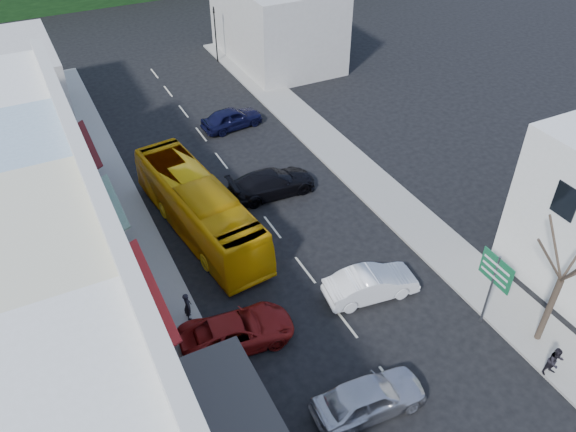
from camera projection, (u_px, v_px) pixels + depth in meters
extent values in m
plane|color=black|center=(345.00, 322.00, 26.63)|extent=(120.00, 120.00, 0.00)
cube|color=gray|center=(134.00, 244.00, 30.96)|extent=(3.00, 52.00, 0.15)
cube|color=gray|center=(363.00, 176.00, 36.30)|extent=(3.00, 52.00, 0.15)
cube|color=beige|center=(37.00, 311.00, 21.84)|extent=(7.00, 8.00, 8.00)
cube|color=red|center=(144.00, 293.00, 23.88)|extent=(1.30, 6.80, 0.08)
cube|color=#8DA9BC|center=(17.00, 213.00, 26.77)|extent=(7.00, 6.00, 8.00)
cube|color=#195926|center=(107.00, 206.00, 28.81)|extent=(1.30, 5.10, 0.08)
cube|color=silver|center=(4.00, 150.00, 31.35)|extent=(7.00, 7.00, 8.00)
cube|color=#551315|center=(83.00, 147.00, 33.39)|extent=(1.30, 5.95, 0.08)
cube|color=#B7B2A8|center=(2.00, 91.00, 39.54)|extent=(8.00, 10.00, 6.00)
cube|color=#B7B2A8|center=(277.00, 21.00, 49.53)|extent=(8.00, 12.00, 7.00)
imported|color=#EDAA0A|center=(199.00, 208.00, 31.11)|extent=(3.86, 11.81, 3.10)
imported|color=silver|center=(369.00, 399.00, 22.51)|extent=(4.52, 2.10, 1.40)
imported|color=white|center=(371.00, 285.00, 27.59)|extent=(4.59, 2.35, 1.40)
imported|color=maroon|center=(237.00, 331.00, 25.27)|extent=(4.77, 2.37, 1.40)
imported|color=black|center=(272.00, 184.00, 34.48)|extent=(4.55, 1.96, 1.40)
imported|color=black|center=(232.00, 119.00, 41.09)|extent=(4.58, 2.30, 1.40)
imported|color=black|center=(187.00, 305.00, 26.13)|extent=(0.50, 0.66, 1.70)
imported|color=black|center=(556.00, 360.00, 23.63)|extent=(0.77, 0.57, 1.70)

